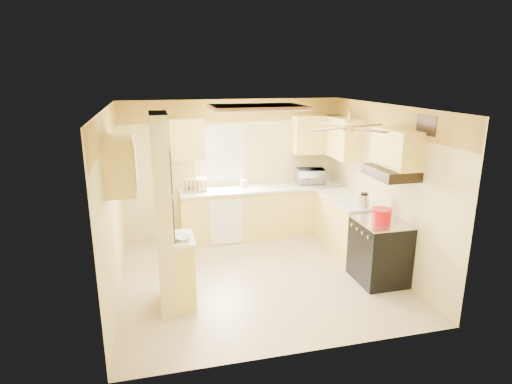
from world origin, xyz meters
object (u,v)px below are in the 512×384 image
object	(u,v)px
microwave	(311,176)
dutch_oven	(382,215)
bowl	(183,238)
kettle	(364,201)
stove	(379,251)

from	to	relation	value
microwave	dutch_oven	bearing A→B (deg)	104.61
bowl	kettle	world-z (taller)	kettle
bowl	stove	bearing A→B (deg)	2.12
dutch_oven	stove	bearing A→B (deg)	26.30
microwave	bowl	bearing A→B (deg)	50.08
stove	microwave	world-z (taller)	microwave
dutch_oven	microwave	bearing A→B (deg)	96.17
stove	microwave	bearing A→B (deg)	96.45
stove	bowl	size ratio (longest dim) A/B	4.43
bowl	dutch_oven	bearing A→B (deg)	2.02
stove	dutch_oven	distance (m)	0.55
bowl	kettle	xyz separation A→B (m)	(2.79, 0.65, 0.09)
stove	bowl	xyz separation A→B (m)	(-2.80, -0.10, 0.50)
microwave	kettle	world-z (taller)	microwave
stove	kettle	bearing A→B (deg)	90.26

